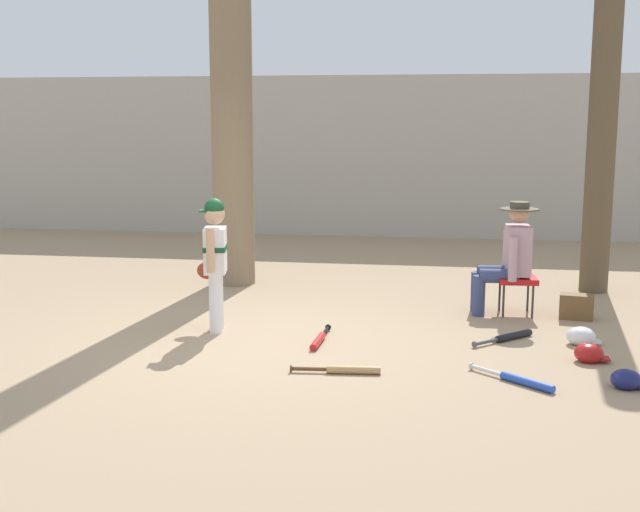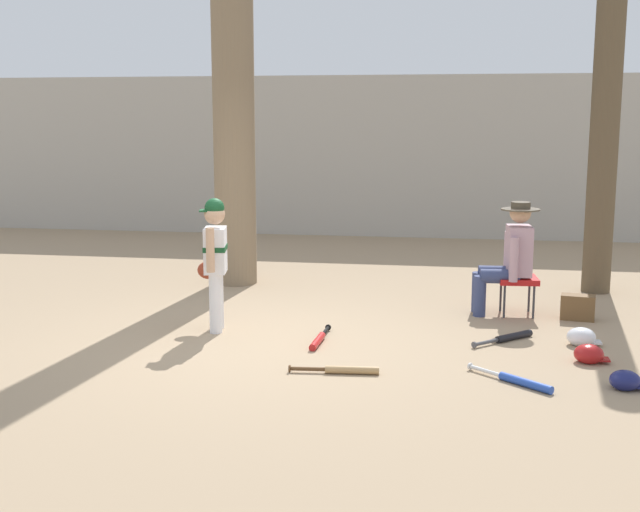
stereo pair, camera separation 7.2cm
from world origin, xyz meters
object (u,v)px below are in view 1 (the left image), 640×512
handbag_beside_stool (577,307)px  bat_red_barrel (319,340)px  seated_spectator (508,255)px  batting_helmet_white (581,336)px  bat_wood_tan (346,370)px  tree_behind_spectator (602,140)px  batting_helmet_red (589,353)px  folding_stool (517,281)px  bat_black_composite (509,337)px  bat_blue_youth (520,380)px  tree_near_player (231,48)px  young_ballplayer (215,256)px  batting_helmet_navy (626,380)px

handbag_beside_stool → bat_red_barrel: 2.82m
seated_spectator → batting_helmet_white: (0.60, -1.10, -0.56)m
handbag_beside_stool → bat_wood_tan: bearing=-134.5°
bat_red_barrel → seated_spectator: bearing=38.5°
tree_behind_spectator → batting_helmet_red: 3.49m
folding_stool → handbag_beside_stool: size_ratio=1.26×
bat_black_composite → batting_helmet_white: size_ratio=1.89×
handbag_beside_stool → bat_blue_youth: (-0.75, -2.23, -0.10)m
tree_near_player → tree_behind_spectator: 4.53m
young_ballplayer → batting_helmet_navy: bearing=-18.3°
batting_helmet_navy → young_ballplayer: bearing=161.7°
tree_behind_spectator → batting_helmet_white: size_ratio=13.48×
batting_helmet_navy → folding_stool: bearing=105.7°
tree_near_player → tree_behind_spectator: (4.39, 0.19, -1.09)m
bat_red_barrel → tree_behind_spectator: bearing=43.6°
tree_near_player → young_ballplayer: tree_near_player is taller
bat_red_barrel → bat_wood_tan: bearing=-67.4°
folding_stool → batting_helmet_navy: bearing=-74.3°
tree_behind_spectator → batting_helmet_red: (-0.53, -2.99, -1.73)m
batting_helmet_white → batting_helmet_red: size_ratio=1.04×
tree_behind_spectator → bat_red_barrel: size_ratio=5.61×
bat_wood_tan → bat_black_composite: size_ratio=1.27×
bat_black_composite → young_ballplayer: bearing=-178.5°
folding_stool → batting_helmet_red: size_ratio=1.44×
batting_helmet_white → batting_helmet_red: 0.54m
batting_helmet_navy → handbag_beside_stool: bearing=91.2°
tree_behind_spectator → handbag_beside_stool: (-0.41, -1.45, -1.67)m
tree_behind_spectator → batting_helmet_white: bearing=-101.9°
bat_blue_youth → bat_red_barrel: size_ratio=0.87×
batting_helmet_red → bat_red_barrel: bearing=174.8°
seated_spectator → bat_red_barrel: size_ratio=1.61×
tree_near_player → folding_stool: (3.37, -1.15, -2.53)m
bat_wood_tan → batting_helmet_white: batting_helmet_white is taller
tree_behind_spectator → folding_stool: (-1.02, -1.34, -1.44)m
bat_black_composite → batting_helmet_red: (0.63, -0.59, 0.04)m
tree_behind_spectator → young_ballplayer: 4.80m
tree_near_player → batting_helmet_navy: tree_near_player is taller
bat_red_barrel → batting_helmet_white: (2.40, 0.32, 0.04)m
folding_stool → bat_blue_youth: (-0.15, -2.35, -0.33)m
bat_blue_youth → batting_helmet_navy: size_ratio=2.30×
bat_wood_tan → batting_helmet_navy: size_ratio=2.66×
bat_red_barrel → batting_helmet_white: size_ratio=2.40×
bat_wood_tan → bat_red_barrel: 0.94m
bat_red_barrel → handbag_beside_stool: bearing=27.7°
tree_near_player → batting_helmet_red: tree_near_player is taller
tree_near_player → young_ballplayer: (0.41, -2.28, -2.15)m
bat_wood_tan → tree_near_player: bearing=118.1°
bat_wood_tan → seated_spectator: bearing=58.0°
bat_black_composite → batting_helmet_red: size_ratio=1.98×
tree_near_player → tree_behind_spectator: size_ratio=1.57×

